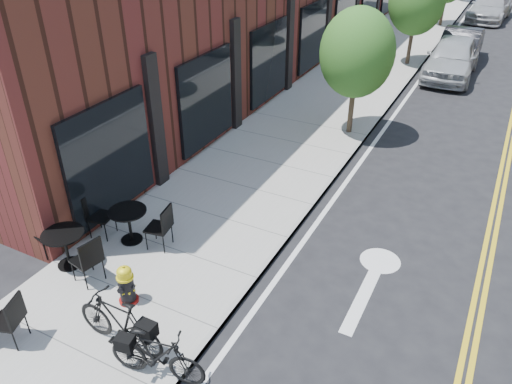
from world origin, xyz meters
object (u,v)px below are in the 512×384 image
Objects in this scene: bistro_set_a at (65,244)px; parked_car_c at (490,7)px; fire_hydrant at (126,285)px; bicycle_left at (119,322)px; parked_car_b at (459,47)px; bistro_set_c at (129,221)px; parked_car_a at (452,57)px; bicycle_right at (157,356)px.

parked_car_c is (5.20, 28.01, 0.07)m from bistro_set_a.
bicycle_left is (0.60, -0.86, 0.13)m from fire_hydrant.
bistro_set_a is at bearing -96.26° from parked_car_c.
parked_car_b reaches higher than fire_hydrant.
parked_car_b is (4.29, 17.05, 0.10)m from bistro_set_c.
parked_car_b is at bearing 66.00° from bistro_set_c.
fire_hydrant is at bearing -101.34° from parked_car_a.
fire_hydrant is 0.48× the size of bicycle_left.
bicycle_left is 1.09× the size of bicycle_right.
parked_car_a is 1.05× the size of parked_car_b.
bistro_set_c is at bearing 115.77° from fire_hydrant.
bistro_set_a is (-3.30, 1.37, 0.04)m from bicycle_right.
bistro_set_c is 0.39× the size of parked_car_c.
bistro_set_c is at bearing -142.82° from bicycle_left.
bistro_set_a is 0.42× the size of parked_car_a.
bistro_set_c is 0.41× the size of parked_car_a.
parked_car_b is at bearing -15.04° from bicycle_right.
bicycle_right is at bearing -47.82° from fire_hydrant.
parked_car_b is (4.87, 18.30, 0.08)m from bistro_set_a.
bistro_set_a is 1.38m from bistro_set_c.
parked_car_b reaches higher than bistro_set_c.
bicycle_left is at bearing -67.23° from fire_hydrant.
bicycle_left is at bearing -98.90° from parked_car_a.
parked_car_a is (4.28, 15.05, 0.16)m from bistro_set_c.
bistro_set_a reaches higher than bistro_set_c.
bistro_set_a is (-1.76, 0.27, 0.13)m from fire_hydrant.
bicycle_right is 19.74m from parked_car_b.
parked_car_b is (1.57, 19.67, 0.13)m from bicycle_right.
bicycle_left is 17.61m from parked_car_a.
fire_hydrant is 18.83m from parked_car_b.
parked_car_b is (3.11, 18.57, 0.21)m from fire_hydrant.
bicycle_left is at bearing -63.11° from bistro_set_c.
bicycle_left is at bearing -91.31° from parked_car_c.
parked_car_a reaches higher than fire_hydrant.
parked_car_a is (1.56, 17.68, 0.19)m from bicycle_right.
parked_car_c reaches higher than fire_hydrant.
fire_hydrant is at bearing -92.68° from parked_car_c.
bicycle_left is at bearing 64.97° from bicycle_right.
parked_car_c reaches higher than bicycle_right.
parked_car_a is 0.95× the size of parked_car_c.
fire_hydrant is 0.44× the size of bistro_set_c.
bicycle_right is 0.84× the size of bistro_set_c.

